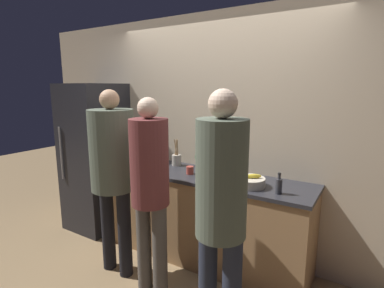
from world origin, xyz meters
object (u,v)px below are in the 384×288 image
(person_right, at_px, (221,206))
(fruit_bowl, at_px, (249,182))
(person_center, at_px, (150,183))
(bottle_green, at_px, (204,171))
(bottle_amber, at_px, (221,167))
(cup_red, at_px, (190,170))
(utensil_crock, at_px, (177,159))
(potted_plant, at_px, (201,160))
(person_left, at_px, (113,163))
(bottle_dark, at_px, (279,186))
(refrigerator, at_px, (96,157))

(person_right, distance_m, fruit_bowl, 0.86)
(person_center, distance_m, fruit_bowl, 0.89)
(person_center, distance_m, bottle_green, 0.67)
(person_center, bearing_deg, bottle_green, 76.17)
(bottle_amber, bearing_deg, person_center, -106.38)
(person_center, distance_m, cup_red, 0.65)
(utensil_crock, height_order, potted_plant, utensil_crock)
(fruit_bowl, relative_size, bottle_green, 1.78)
(fruit_bowl, distance_m, potted_plant, 0.66)
(person_center, bearing_deg, person_left, 173.83)
(fruit_bowl, bearing_deg, cup_red, 176.31)
(utensil_crock, xyz_separation_m, cup_red, (0.31, -0.21, -0.03))
(person_center, xyz_separation_m, person_right, (0.79, -0.23, 0.05))
(fruit_bowl, xyz_separation_m, potted_plant, (-0.63, 0.21, 0.08))
(fruit_bowl, distance_m, bottle_dark, 0.29)
(person_right, height_order, bottle_amber, person_right)
(person_left, bearing_deg, potted_plant, 55.64)
(utensil_crock, bearing_deg, person_left, -101.82)
(utensil_crock, bearing_deg, refrigerator, -170.49)
(person_center, distance_m, utensil_crock, 0.92)
(bottle_green, xyz_separation_m, cup_red, (-0.17, 0.01, -0.02))
(refrigerator, bearing_deg, bottle_dark, -2.68)
(person_right, xyz_separation_m, bottle_amber, (-0.54, 1.08, -0.07))
(cup_red, bearing_deg, bottle_amber, 36.51)
(person_center, bearing_deg, utensil_crock, 110.73)
(person_left, xyz_separation_m, bottle_dark, (1.43, 0.50, -0.11))
(person_left, distance_m, utensil_crock, 0.83)
(person_left, bearing_deg, fruit_bowl, 25.83)
(cup_red, bearing_deg, person_right, -47.97)
(utensil_crock, xyz_separation_m, potted_plant, (0.35, -0.04, 0.05))
(bottle_green, distance_m, potted_plant, 0.22)
(fruit_bowl, bearing_deg, person_center, -136.96)
(person_right, bearing_deg, bottle_dark, 79.35)
(bottle_dark, bearing_deg, person_center, -149.12)
(bottle_dark, bearing_deg, potted_plant, 164.03)
(person_right, relative_size, bottle_green, 11.29)
(fruit_bowl, relative_size, bottle_dark, 1.56)
(refrigerator, bearing_deg, person_center, -24.52)
(person_left, distance_m, person_center, 0.51)
(person_left, relative_size, fruit_bowl, 6.30)
(person_left, distance_m, bottle_amber, 1.09)
(person_center, distance_m, person_right, 0.82)
(person_left, bearing_deg, bottle_amber, 46.77)
(utensil_crock, xyz_separation_m, bottle_dark, (1.26, -0.30, 0.00))
(person_right, relative_size, utensil_crock, 5.99)
(potted_plant, bearing_deg, fruit_bowl, -18.41)
(person_center, xyz_separation_m, utensil_crock, (-0.33, 0.86, -0.02))
(bottle_amber, height_order, cup_red, bottle_amber)
(person_left, distance_m, fruit_bowl, 1.28)
(bottle_dark, height_order, potted_plant, potted_plant)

